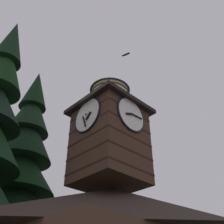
{
  "coord_description": "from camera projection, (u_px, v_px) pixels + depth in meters",
  "views": [
    {
      "loc": [
        8.79,
        9.27,
        1.25
      ],
      "look_at": [
        -0.85,
        -0.72,
        10.86
      ],
      "focal_mm": 43.87,
      "sensor_mm": 36.0,
      "label": 1
    }
  ],
  "objects": [
    {
      "name": "clock_tower",
      "position": [
        110.0,
        133.0,
        16.65
      ],
      "size": [
        4.21,
        4.21,
        7.7
      ],
      "color": "#422B1E",
      "rests_on": "building_main"
    },
    {
      "name": "pine_tree_behind",
      "position": [
        17.0,
        184.0,
        18.0
      ],
      "size": [
        6.98,
        6.98,
        17.46
      ],
      "color": "#473323",
      "rests_on": "ground_plane"
    },
    {
      "name": "flying_bird_high",
      "position": [
        126.0,
        54.0,
        21.17
      ],
      "size": [
        0.31,
        0.64,
        0.11
      ],
      "color": "black"
    }
  ]
}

